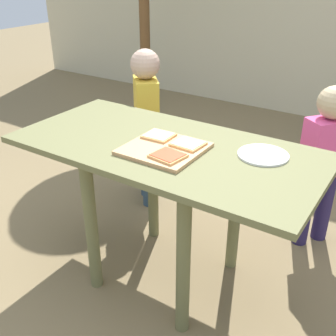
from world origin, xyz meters
TOP-DOWN VIEW (x-y plane):
  - ground_plane at (0.00, 0.00)m, footprint 16.00×16.00m
  - dining_table at (0.00, 0.00)m, footprint 1.45×0.70m
  - cutting_board at (0.03, -0.05)m, footprint 0.34×0.33m
  - pizza_slice_near_right at (0.10, -0.13)m, footprint 0.15×0.14m
  - pizza_slice_far_right at (0.11, 0.02)m, footprint 0.14×0.13m
  - pizza_slice_far_left at (-0.06, 0.03)m, footprint 0.14×0.12m
  - plate_white_right at (0.42, 0.13)m, footprint 0.22×0.22m
  - child_left at (-0.54, 0.59)m, footprint 0.27×0.27m
  - child_right at (0.56, 0.74)m, footprint 0.26×0.28m

SIDE VIEW (x-z plane):
  - ground_plane at x=0.00m, z-range 0.00..0.00m
  - child_right at x=0.56m, z-range 0.08..1.04m
  - child_left at x=-0.54m, z-range 0.09..1.15m
  - dining_table at x=0.00m, z-range 0.27..1.04m
  - plate_white_right at x=0.42m, z-range 0.77..0.78m
  - cutting_board at x=0.03m, z-range 0.77..0.79m
  - pizza_slice_near_right at x=0.10m, z-range 0.79..0.80m
  - pizza_slice_far_right at x=0.11m, z-range 0.79..0.80m
  - pizza_slice_far_left at x=-0.06m, z-range 0.79..0.80m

